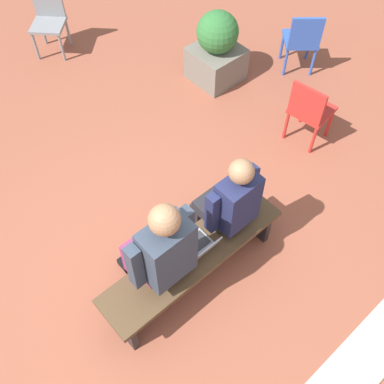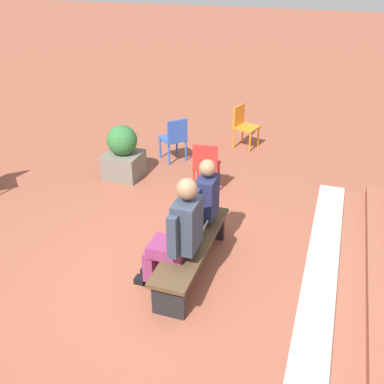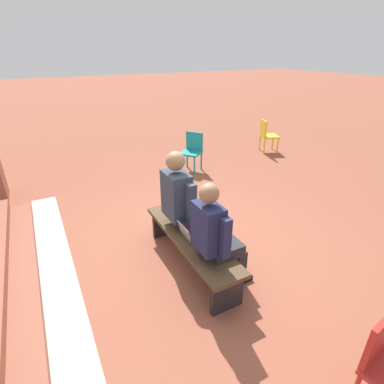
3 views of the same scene
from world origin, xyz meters
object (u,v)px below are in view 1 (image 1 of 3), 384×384
at_px(person_adult, 159,250).
at_px(plastic_chair_near_bench_left, 309,109).
at_px(laptop, 198,248).
at_px(bench, 193,259).
at_px(plastic_chair_far_right, 302,39).
at_px(person_student, 228,203).
at_px(planter, 217,49).
at_px(plastic_chair_by_pillar, 49,17).

bearing_deg(person_adult, plastic_chair_near_bench_left, -170.44).
relative_size(laptop, plastic_chair_near_bench_left, 0.38).
distance_m(bench, plastic_chair_near_bench_left, 2.19).
relative_size(plastic_chair_far_right, plastic_chair_near_bench_left, 1.00).
bearing_deg(person_student, planter, -131.57).
relative_size(person_adult, laptop, 4.49).
distance_m(bench, plastic_chair_by_pillar, 4.05).
height_order(plastic_chair_near_bench_left, planter, planter).
bearing_deg(bench, plastic_chair_by_pillar, -103.05).
bearing_deg(plastic_chair_near_bench_left, laptop, 13.33).
bearing_deg(person_adult, plastic_chair_by_pillar, -107.42).
bearing_deg(plastic_chair_near_bench_left, person_student, 13.93).
xyz_separation_m(person_student, laptop, (0.41, 0.08, -0.21)).
xyz_separation_m(bench, plastic_chair_far_right, (-3.08, -1.38, 0.13)).
xyz_separation_m(bench, plastic_chair_by_pillar, (-0.91, -3.94, 0.13)).
distance_m(plastic_chair_far_right, plastic_chair_near_bench_left, 1.31).
distance_m(plastic_chair_near_bench_left, planter, 1.51).
height_order(plastic_chair_by_pillar, plastic_chair_far_right, same).
bearing_deg(bench, person_adult, -13.65).
height_order(person_student, plastic_chair_far_right, person_student).
xyz_separation_m(laptop, plastic_chair_near_bench_left, (-2.09, -0.49, -0.02)).
xyz_separation_m(plastic_chair_far_right, planter, (0.92, -0.61, -0.04)).
xyz_separation_m(laptop, plastic_chair_by_pillar, (-0.87, -3.96, -0.02)).
relative_size(plastic_chair_by_pillar, plastic_chair_near_bench_left, 1.00).
bearing_deg(plastic_chair_by_pillar, planter, 122.54).
height_order(person_student, person_adult, person_adult).
relative_size(bench, laptop, 5.62).
height_order(person_student, planter, person_student).
bearing_deg(person_student, plastic_chair_far_right, -153.37).
height_order(bench, plastic_chair_by_pillar, plastic_chair_by_pillar).
distance_m(person_adult, planter, 3.14).
xyz_separation_m(bench, plastic_chair_near_bench_left, (-2.13, -0.48, 0.13)).
distance_m(person_student, laptop, 0.47).
relative_size(laptop, planter, 0.34).
bearing_deg(person_student, person_adult, -0.47).
xyz_separation_m(person_adult, plastic_chair_far_right, (-3.38, -1.31, -0.27)).
bearing_deg(plastic_chair_far_right, plastic_chair_near_bench_left, 43.51).
relative_size(bench, plastic_chair_far_right, 2.14).
height_order(laptop, plastic_chair_near_bench_left, plastic_chair_near_bench_left).
distance_m(laptop, planter, 2.91).
xyz_separation_m(plastic_chair_far_right, plastic_chair_near_bench_left, (0.95, 0.90, 0.00)).
bearing_deg(bench, plastic_chair_far_right, -155.82).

